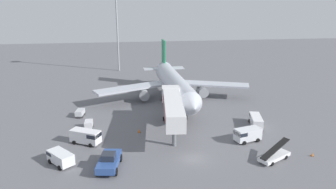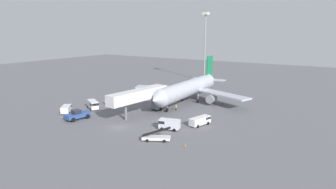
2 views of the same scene
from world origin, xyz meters
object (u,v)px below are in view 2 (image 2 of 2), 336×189
at_px(baggage_cart_near_center, 109,101).
at_px(safety_cone_bravo, 126,110).
at_px(jet_bridge, 141,96).
at_px(apron_light_mast, 205,35).
at_px(ground_crew_worker_foreground, 176,107).
at_px(service_van_rear_right, 200,120).
at_px(airplane_at_gate, 189,88).
at_px(pushback_tug, 77,115).
at_px(service_van_near_right, 66,109).
at_px(belt_loader_truck, 156,137).
at_px(service_van_far_left, 169,124).
at_px(service_van_near_left, 93,104).
at_px(safety_cone_alpha, 185,145).
at_px(baggage_cart_outer_left, 119,96).

relative_size(baggage_cart_near_center, safety_cone_bravo, 3.44).
height_order(jet_bridge, apron_light_mast, apron_light_mast).
relative_size(ground_crew_worker_foreground, apron_light_mast, 0.06).
xyz_separation_m(service_van_rear_right, baggage_cart_near_center, (-31.46, 3.41, -0.29)).
bearing_deg(airplane_at_gate, baggage_cart_near_center, -141.62).
height_order(pushback_tug, service_van_near_right, pushback_tug).
relative_size(ground_crew_worker_foreground, safety_cone_bravo, 2.33).
bearing_deg(belt_loader_truck, baggage_cart_near_center, 149.39).
distance_m(jet_bridge, service_van_far_left, 13.66).
distance_m(belt_loader_truck, service_van_far_left, 7.10).
bearing_deg(service_van_far_left, service_van_near_left, 173.06).
distance_m(airplane_at_gate, pushback_tug, 33.72).
distance_m(service_van_rear_right, baggage_cart_near_center, 31.65).
distance_m(service_van_far_left, baggage_cart_near_center, 28.75).
bearing_deg(jet_bridge, service_van_near_right, -154.06).
bearing_deg(belt_loader_truck, safety_cone_alpha, 2.13).
bearing_deg(airplane_at_gate, apron_light_mast, 108.93).
relative_size(jet_bridge, ground_crew_worker_foreground, 11.16).
height_order(service_van_near_right, safety_cone_alpha, service_van_near_right).
distance_m(belt_loader_truck, safety_cone_alpha, 6.38).
relative_size(service_van_near_right, apron_light_mast, 0.16).
bearing_deg(service_van_near_right, belt_loader_truck, -6.86).
xyz_separation_m(service_van_near_right, safety_cone_alpha, (37.73, -3.54, -0.80)).
height_order(jet_bridge, safety_cone_bravo, jet_bridge).
relative_size(service_van_rear_right, ground_crew_worker_foreground, 3.55).
relative_size(service_van_near_left, baggage_cart_near_center, 2.19).
xyz_separation_m(service_van_rear_right, ground_crew_worker_foreground, (-11.15, 7.77, -0.24)).
xyz_separation_m(service_van_near_right, ground_crew_worker_foreground, (23.26, 17.41, -0.21)).
distance_m(ground_crew_worker_foreground, safety_cone_bravo, 13.56).
height_order(airplane_at_gate, service_van_rear_right, airplane_at_gate).
height_order(service_van_far_left, baggage_cart_outer_left, service_van_far_left).
bearing_deg(pushback_tug, service_van_near_left, 114.10).
height_order(baggage_cart_near_center, safety_cone_bravo, baggage_cart_near_center).
bearing_deg(service_van_near_left, baggage_cart_near_center, 91.70).
xyz_separation_m(jet_bridge, belt_loader_truck, (13.30, -12.56, -4.34)).
distance_m(service_van_far_left, safety_cone_bravo, 19.01).
bearing_deg(apron_light_mast, safety_cone_bravo, -86.59).
xyz_separation_m(service_van_rear_right, safety_cone_alpha, (3.33, -13.17, -0.83)).
relative_size(pushback_tug, safety_cone_alpha, 11.02).
bearing_deg(service_van_far_left, safety_cone_alpha, -40.64).
bearing_deg(pushback_tug, baggage_cart_near_center, 105.00).
xyz_separation_m(safety_cone_alpha, apron_light_mast, (-28.92, 68.76, 19.25)).
relative_size(airplane_at_gate, service_van_near_right, 8.26).
bearing_deg(belt_loader_truck, safety_cone_bravo, 145.03).
bearing_deg(safety_cone_alpha, safety_cone_bravo, 152.68).
height_order(belt_loader_truck, service_van_near_right, belt_loader_truck).
distance_m(service_van_far_left, apron_light_mast, 68.05).
distance_m(safety_cone_alpha, apron_light_mast, 77.04).
bearing_deg(ground_crew_worker_foreground, service_van_rear_right, -34.89).
distance_m(pushback_tug, service_van_far_left, 23.52).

